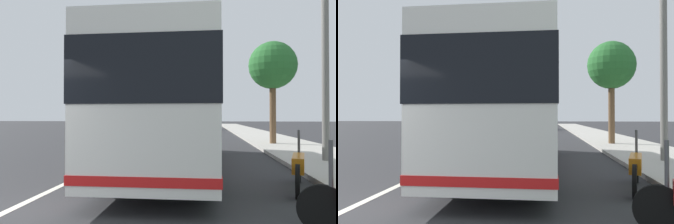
{
  "view_description": "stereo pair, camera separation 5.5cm",
  "coord_description": "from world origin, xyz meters",
  "views": [
    {
      "loc": [
        -4.05,
        -3.34,
        1.6
      ],
      "look_at": [
        7.35,
        -2.01,
        1.77
      ],
      "focal_mm": 35.05,
      "sensor_mm": 36.0,
      "label": 1
    },
    {
      "loc": [
        -4.05,
        -3.4,
        1.6
      ],
      "look_at": [
        7.35,
        -2.01,
        1.77
      ],
      "focal_mm": 35.05,
      "sensor_mm": 36.0,
      "label": 2
    }
  ],
  "objects": [
    {
      "name": "sidewalk_curb",
      "position": [
        10.0,
        -7.7,
        0.07
      ],
      "size": [
        110.0,
        3.6,
        0.14
      ],
      "primitive_type": "cube",
      "color": "#B2ADA3",
      "rests_on": "ground"
    },
    {
      "name": "car_far_distant",
      "position": [
        25.42,
        2.14,
        0.73
      ],
      "size": [
        4.01,
        2.05,
        1.56
      ],
      "rotation": [
        0.0,
        0.0,
        3.09
      ],
      "color": "#2D7238",
      "rests_on": "ground"
    },
    {
      "name": "lane_divider_line",
      "position": [
        10.0,
        0.0,
        0.0
      ],
      "size": [
        110.0,
        0.16,
        0.01
      ],
      "primitive_type": "cube",
      "color": "silver",
      "rests_on": "ground"
    },
    {
      "name": "coach_bus",
      "position": [
        6.37,
        -2.36,
        1.91
      ],
      "size": [
        11.05,
        2.54,
        3.34
      ],
      "rotation": [
        0.0,
        0.0,
        -0.0
      ],
      "color": "silver",
      "rests_on": "ground"
    },
    {
      "name": "car_behind_bus",
      "position": [
        54.14,
        3.22,
        0.71
      ],
      "size": [
        4.08,
        2.08,
        1.52
      ],
      "rotation": [
        0.0,
        0.0,
        3.08
      ],
      "color": "silver",
      "rests_on": "ground"
    },
    {
      "name": "motorcycle_mid_row",
      "position": [
        3.44,
        -5.36,
        0.49
      ],
      "size": [
        2.34,
        0.74,
        1.29
      ],
      "rotation": [
        0.0,
        0.0,
        -0.28
      ],
      "color": "black",
      "rests_on": "ground"
    },
    {
      "name": "car_oncoming",
      "position": [
        36.89,
        -2.98,
        0.75
      ],
      "size": [
        4.1,
        1.83,
        1.6
      ],
      "rotation": [
        0.0,
        0.0,
        0.0
      ],
      "color": "silver",
      "rests_on": "ground"
    },
    {
      "name": "utility_pole",
      "position": [
        7.44,
        -7.32,
        4.36
      ],
      "size": [
        0.23,
        0.23,
        8.72
      ],
      "primitive_type": "cylinder",
      "color": "slate",
      "rests_on": "ground"
    },
    {
      "name": "roadside_tree_mid_block",
      "position": [
        14.5,
        -6.99,
        4.38
      ],
      "size": [
        2.61,
        2.61,
        5.75
      ],
      "color": "brown",
      "rests_on": "ground"
    },
    {
      "name": "car_side_street",
      "position": [
        39.03,
        2.03,
        0.68
      ],
      "size": [
        4.25,
        1.92,
        1.4
      ],
      "rotation": [
        0.0,
        0.0,
        3.12
      ],
      "color": "black",
      "rests_on": "ground"
    }
  ]
}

